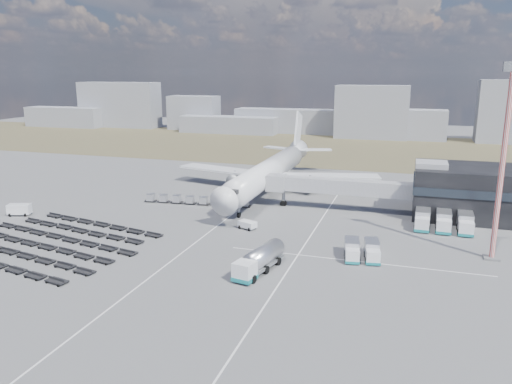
% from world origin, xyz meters
% --- Properties ---
extents(ground, '(420.00, 420.00, 0.00)m').
position_xyz_m(ground, '(0.00, 0.00, 0.00)').
color(ground, '#565659').
rests_on(ground, ground).
extents(grass_strip, '(420.00, 90.00, 0.01)m').
position_xyz_m(grass_strip, '(0.00, 110.00, 0.01)').
color(grass_strip, '#4E482E').
rests_on(grass_strip, ground).
extents(lane_markings, '(47.12, 110.00, 0.01)m').
position_xyz_m(lane_markings, '(9.77, 3.00, 0.01)').
color(lane_markings, silver).
rests_on(lane_markings, ground).
extents(terminal, '(30.40, 16.40, 11.00)m').
position_xyz_m(terminal, '(47.77, 23.96, 5.25)').
color(terminal, black).
rests_on(terminal, ground).
extents(jet_bridge, '(30.30, 3.80, 7.05)m').
position_xyz_m(jet_bridge, '(15.90, 20.42, 5.05)').
color(jet_bridge, '#939399').
rests_on(jet_bridge, ground).
extents(airliner, '(51.59, 64.53, 17.62)m').
position_xyz_m(airliner, '(0.00, 32.38, 5.29)').
color(airliner, white).
rests_on(airliner, ground).
extents(skyline, '(312.04, 27.40, 25.40)m').
position_xyz_m(skyline, '(-3.84, 148.48, 9.01)').
color(skyline, gray).
rests_on(skyline, ground).
extents(fuel_tanker, '(5.00, 11.45, 3.59)m').
position_xyz_m(fuel_tanker, '(12.14, -16.43, 1.80)').
color(fuel_tanker, white).
rests_on(fuel_tanker, ground).
extents(pushback_tug, '(3.77, 2.96, 1.49)m').
position_xyz_m(pushback_tug, '(4.00, 2.36, 0.74)').
color(pushback_tug, white).
rests_on(pushback_tug, ground).
extents(utility_van, '(4.78, 3.32, 2.33)m').
position_xyz_m(utility_van, '(-42.85, -3.09, 1.16)').
color(utility_van, white).
rests_on(utility_van, ground).
extents(catering_truck, '(4.81, 7.37, 3.14)m').
position_xyz_m(catering_truck, '(14.63, 39.86, 1.60)').
color(catering_truck, white).
rests_on(catering_truck, ground).
extents(service_trucks_near, '(6.15, 7.00, 2.52)m').
position_xyz_m(service_trucks_near, '(25.79, -6.64, 1.37)').
color(service_trucks_near, white).
rests_on(service_trucks_near, ground).
extents(service_trucks_far, '(10.23, 7.84, 3.05)m').
position_xyz_m(service_trucks_far, '(38.55, 12.73, 1.66)').
color(service_trucks_far, white).
rests_on(service_trucks_far, ground).
extents(uld_row, '(24.23, 3.81, 1.64)m').
position_xyz_m(uld_row, '(-12.07, 15.54, 0.98)').
color(uld_row, black).
rests_on(uld_row, ground).
extents(baggage_dollies, '(36.12, 29.52, 0.76)m').
position_xyz_m(baggage_dollies, '(-25.71, -15.37, 0.38)').
color(baggage_dollies, black).
rests_on(baggage_dollies, ground).
extents(floodlight_mast, '(2.78, 2.30, 29.74)m').
position_xyz_m(floodlight_mast, '(45.07, -0.64, 14.90)').
color(floodlight_mast, red).
rests_on(floodlight_mast, ground).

